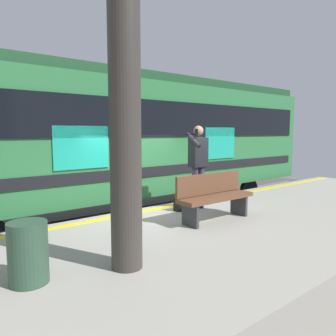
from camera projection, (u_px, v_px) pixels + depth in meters
ground_plane at (145, 244)px, 7.52m from camera, size 24.42×24.42×0.00m
platform at (215, 253)px, 5.79m from camera, size 16.28×4.34×0.86m
safety_line at (152, 210)px, 7.19m from camera, size 15.96×0.16×0.01m
track_rail_near at (116, 228)px, 8.51m from camera, size 21.17×0.08×0.16m
track_rail_far at (92, 217)px, 9.62m from camera, size 21.17×0.08×0.16m
train_carriage at (129, 135)px, 9.35m from camera, size 12.24×3.06×3.91m
passenger at (198, 160)px, 7.24m from camera, size 0.57×0.55×1.85m
handbag at (181, 204)px, 7.14m from camera, size 0.31×0.28×0.34m
station_column at (125, 127)px, 3.96m from camera, size 0.39×0.39×3.55m
bench at (214, 195)px, 6.35m from camera, size 1.71×0.44×0.90m
trash_bin at (28, 253)px, 3.69m from camera, size 0.44×0.44×0.71m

